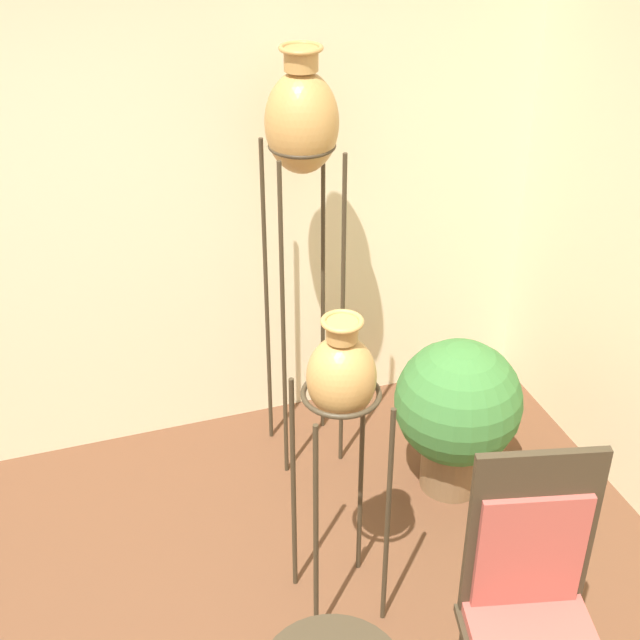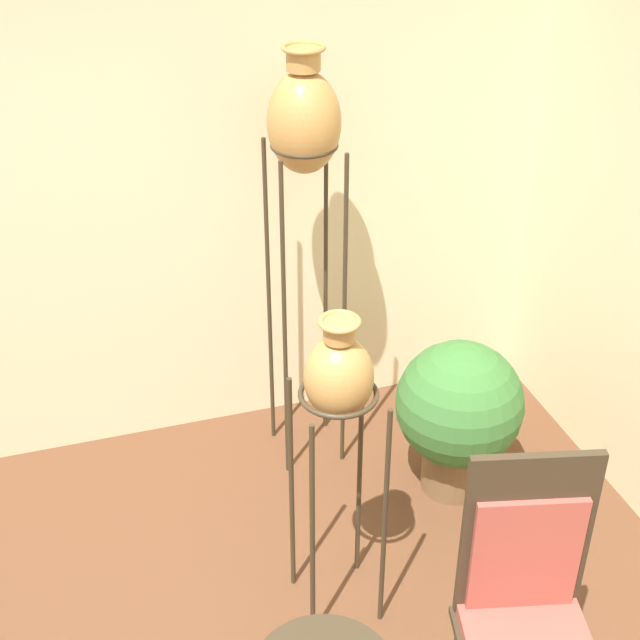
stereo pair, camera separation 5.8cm
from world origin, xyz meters
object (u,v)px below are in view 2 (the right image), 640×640
Objects in this scene: vase_stand_tall at (304,132)px; potted_plant at (459,411)px; vase_stand_medium at (339,386)px; chair at (528,605)px.

potted_plant is at bearing -39.54° from vase_stand_tall.
vase_stand_tall reaches higher than vase_stand_medium.
vase_stand_medium is (-0.17, -0.98, -0.58)m from vase_stand_tall.
vase_stand_tall is 1.43m from potted_plant.
vase_stand_medium is 1.75× the size of potted_plant.
chair is (0.24, -1.71, -1.03)m from vase_stand_tall.
vase_stand_medium is at bearing -146.18° from potted_plant.
chair is at bearing -105.47° from potted_plant.
potted_plant is (0.75, 0.50, -0.64)m from vase_stand_medium.
potted_plant is (0.58, -0.48, -1.22)m from vase_stand_tall.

